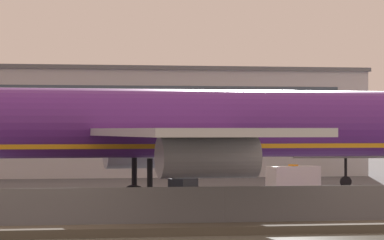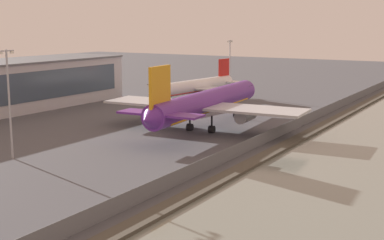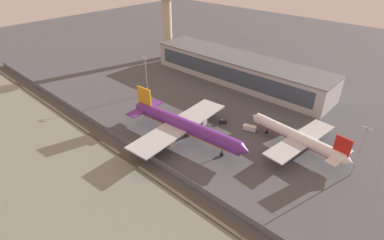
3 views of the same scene
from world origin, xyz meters
TOP-DOWN VIEW (x-y plane):
  - ground_plane at (0.00, 0.00)m, footprint 500.00×500.00m
  - shoreline_seawall at (0.00, -20.50)m, footprint 320.00×3.00m
  - perimeter_fence at (0.00, -16.00)m, footprint 280.00×0.10m
  - cargo_jet_purple at (-0.04, 1.73)m, footprint 55.51×47.73m
  - passenger_jet_white_red at (35.48, 25.66)m, footprint 41.82×35.95m
  - baggage_tug at (4.13, 21.60)m, footprint 3.23×3.51m
  - ops_van at (15.92, 24.50)m, footprint 5.58×3.48m
  - apron_light_mast_apron_west at (55.87, 24.20)m, footprint 3.20×0.40m
  - apron_light_mast_apron_east at (-41.49, 18.46)m, footprint 3.20×0.40m

SIDE VIEW (x-z plane):
  - ground_plane at x=0.00m, z-range 0.00..0.00m
  - shoreline_seawall at x=0.00m, z-range 0.00..0.50m
  - baggage_tug at x=4.13m, z-range -0.09..1.71m
  - perimeter_fence at x=0.00m, z-range 0.00..2.45m
  - ops_van at x=15.92m, z-range 0.04..2.52m
  - passenger_jet_white_red at x=35.48m, z-range -1.51..11.23m
  - cargo_jet_purple at x=-0.04m, z-range -1.92..14.32m
  - apron_light_mast_apron_west at x=55.87m, z-range 1.25..19.86m
  - apron_light_mast_apron_east at x=-41.49m, z-range 1.27..20.94m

